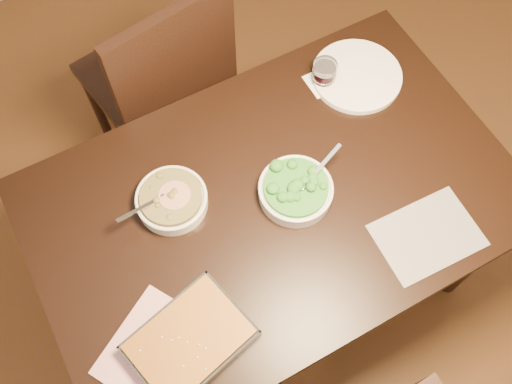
{
  "coord_description": "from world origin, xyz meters",
  "views": [
    {
      "loc": [
        -0.39,
        -0.6,
        2.25
      ],
      "look_at": [
        -0.05,
        0.03,
        0.8
      ],
      "focal_mm": 40.0,
      "sensor_mm": 36.0,
      "label": 1
    }
  ],
  "objects_px": {
    "dinner_plate": "(357,76)",
    "table": "(274,212)",
    "stew_bowl": "(172,200)",
    "broccoli_bowl": "(296,190)",
    "wine_tumbler": "(324,73)",
    "chair_far": "(163,79)",
    "baking_dish": "(190,341)"
  },
  "relations": [
    {
      "from": "table",
      "to": "chair_far",
      "type": "distance_m",
      "value": 0.71
    },
    {
      "from": "dinner_plate",
      "to": "wine_tumbler",
      "type": "bearing_deg",
      "value": 160.15
    },
    {
      "from": "dinner_plate",
      "to": "baking_dish",
      "type": "bearing_deg",
      "value": -148.9
    },
    {
      "from": "stew_bowl",
      "to": "chair_far",
      "type": "relative_size",
      "value": 0.23
    },
    {
      "from": "broccoli_bowl",
      "to": "dinner_plate",
      "type": "height_order",
      "value": "broccoli_bowl"
    },
    {
      "from": "stew_bowl",
      "to": "dinner_plate",
      "type": "bearing_deg",
      "value": 9.85
    },
    {
      "from": "broccoli_bowl",
      "to": "table",
      "type": "bearing_deg",
      "value": 165.17
    },
    {
      "from": "broccoli_bowl",
      "to": "baking_dish",
      "type": "height_order",
      "value": "broccoli_bowl"
    },
    {
      "from": "table",
      "to": "wine_tumbler",
      "type": "xyz_separation_m",
      "value": [
        0.34,
        0.29,
        0.14
      ]
    },
    {
      "from": "wine_tumbler",
      "to": "chair_far",
      "type": "xyz_separation_m",
      "value": [
        -0.41,
        0.41,
        -0.25
      ]
    },
    {
      "from": "stew_bowl",
      "to": "broccoli_bowl",
      "type": "bearing_deg",
      "value": -23.98
    },
    {
      "from": "table",
      "to": "dinner_plate",
      "type": "distance_m",
      "value": 0.52
    },
    {
      "from": "table",
      "to": "wine_tumbler",
      "type": "bearing_deg",
      "value": 40.41
    },
    {
      "from": "wine_tumbler",
      "to": "dinner_plate",
      "type": "bearing_deg",
      "value": -19.85
    },
    {
      "from": "table",
      "to": "chair_far",
      "type": "xyz_separation_m",
      "value": [
        -0.07,
        0.7,
        -0.1
      ]
    },
    {
      "from": "table",
      "to": "baking_dish",
      "type": "bearing_deg",
      "value": -147.18
    },
    {
      "from": "baking_dish",
      "to": "chair_far",
      "type": "bearing_deg",
      "value": 57.45
    },
    {
      "from": "table",
      "to": "broccoli_bowl",
      "type": "height_order",
      "value": "broccoli_bowl"
    },
    {
      "from": "wine_tumbler",
      "to": "chair_far",
      "type": "bearing_deg",
      "value": 134.92
    },
    {
      "from": "chair_far",
      "to": "wine_tumbler",
      "type": "bearing_deg",
      "value": 125.37
    },
    {
      "from": "dinner_plate",
      "to": "table",
      "type": "bearing_deg",
      "value": -150.47
    },
    {
      "from": "table",
      "to": "dinner_plate",
      "type": "height_order",
      "value": "dinner_plate"
    },
    {
      "from": "broccoli_bowl",
      "to": "chair_far",
      "type": "relative_size",
      "value": 0.25
    },
    {
      "from": "table",
      "to": "chair_far",
      "type": "relative_size",
      "value": 1.42
    },
    {
      "from": "broccoli_bowl",
      "to": "baking_dish",
      "type": "xyz_separation_m",
      "value": [
        -0.45,
        -0.24,
        -0.0
      ]
    },
    {
      "from": "dinner_plate",
      "to": "broccoli_bowl",
      "type": "bearing_deg",
      "value": -145.35
    },
    {
      "from": "dinner_plate",
      "to": "chair_far",
      "type": "height_order",
      "value": "chair_far"
    },
    {
      "from": "broccoli_bowl",
      "to": "chair_far",
      "type": "distance_m",
      "value": 0.76
    },
    {
      "from": "table",
      "to": "baking_dish",
      "type": "distance_m",
      "value": 0.49
    },
    {
      "from": "chair_far",
      "to": "baking_dish",
      "type": "bearing_deg",
      "value": 61.59
    },
    {
      "from": "stew_bowl",
      "to": "dinner_plate",
      "type": "xyz_separation_m",
      "value": [
        0.71,
        0.12,
        -0.02
      ]
    },
    {
      "from": "broccoli_bowl",
      "to": "dinner_plate",
      "type": "xyz_separation_m",
      "value": [
        0.39,
        0.27,
        -0.02
      ]
    }
  ]
}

